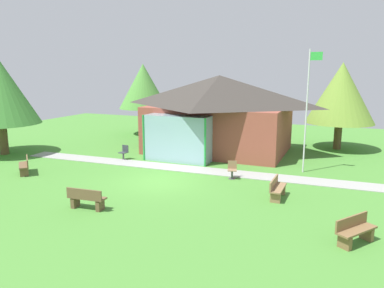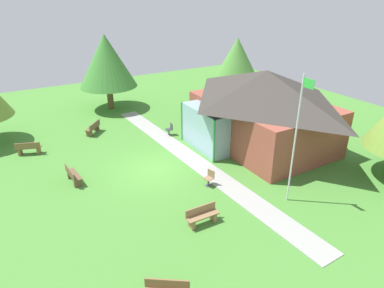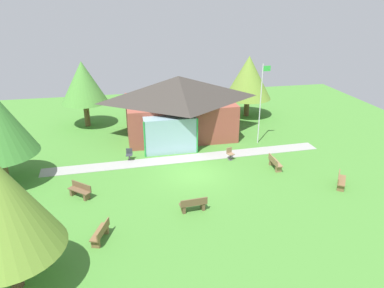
% 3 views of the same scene
% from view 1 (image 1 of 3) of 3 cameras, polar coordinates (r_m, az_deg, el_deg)
% --- Properties ---
extents(ground_plane, '(44.00, 44.00, 0.00)m').
position_cam_1_polar(ground_plane, '(17.72, -4.73, -5.79)').
color(ground_plane, '#478433').
extents(pavilion, '(9.56, 7.82, 4.92)m').
position_cam_1_polar(pavilion, '(23.90, 3.97, 4.95)').
color(pavilion, brown).
rests_on(pavilion, ground_plane).
extents(footpath, '(20.07, 1.99, 0.03)m').
position_cam_1_polar(footpath, '(19.88, -1.41, -3.81)').
color(footpath, '#999993').
rests_on(footpath, ground_plane).
extents(flagpole, '(0.64, 0.08, 6.25)m').
position_cam_1_polar(flagpole, '(19.50, 17.48, 5.57)').
color(flagpole, silver).
rests_on(flagpole, ground_plane).
extents(bench_mid_right, '(0.47, 1.51, 0.84)m').
position_cam_1_polar(bench_mid_right, '(15.69, 13.05, -6.80)').
color(bench_mid_right, olive).
rests_on(bench_mid_right, ground_plane).
extents(bench_lawn_far_right, '(1.22, 1.48, 0.84)m').
position_cam_1_polar(bench_lawn_far_right, '(12.52, 23.99, -12.24)').
color(bench_lawn_far_right, brown).
rests_on(bench_lawn_far_right, ground_plane).
extents(bench_mid_left, '(1.41, 1.33, 0.84)m').
position_cam_1_polar(bench_mid_left, '(20.73, -24.54, -3.12)').
color(bench_mid_left, brown).
rests_on(bench_mid_left, ground_plane).
extents(bench_front_center, '(1.53, 0.56, 0.84)m').
position_cam_1_polar(bench_front_center, '(14.67, -16.07, -8.23)').
color(bench_front_center, brown).
rests_on(bench_front_center, ground_plane).
extents(patio_chair_lawn_spare, '(0.55, 0.55, 0.86)m').
position_cam_1_polar(patio_chair_lawn_spare, '(18.12, 6.25, -4.06)').
color(patio_chair_lawn_spare, '#8C6B4C').
rests_on(patio_chair_lawn_spare, ground_plane).
extents(patio_chair_west, '(0.49, 0.49, 0.86)m').
position_cam_1_polar(patio_chair_west, '(22.18, -10.51, -1.34)').
color(patio_chair_west, '#33383D').
rests_on(patio_chair_west, ground_plane).
extents(tree_behind_pavilion_right, '(4.41, 4.41, 5.75)m').
position_cam_1_polar(tree_behind_pavilion_right, '(26.26, 22.14, 7.32)').
color(tree_behind_pavilion_right, brown).
rests_on(tree_behind_pavilion_right, ground_plane).
extents(tree_behind_pavilion_left, '(3.98, 3.98, 5.76)m').
position_cam_1_polar(tree_behind_pavilion_left, '(30.42, -7.56, 8.84)').
color(tree_behind_pavilion_left, brown).
rests_on(tree_behind_pavilion_left, ground_plane).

